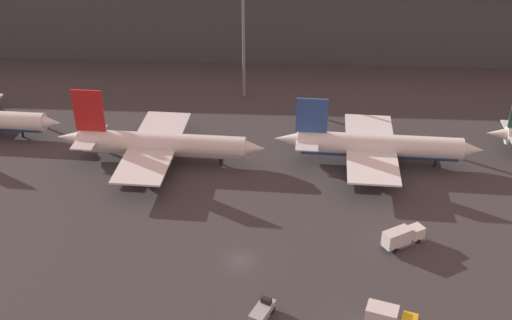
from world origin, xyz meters
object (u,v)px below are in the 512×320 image
service_vehicle_0 (402,236)px  service_vehicle_4 (263,310)px  airplane_2 (377,146)px  airplane_1 (159,144)px  service_vehicle_1 (389,319)px

service_vehicle_0 → service_vehicle_4: bearing=-173.5°
airplane_2 → service_vehicle_4: 46.66m
airplane_1 → airplane_2: size_ratio=1.03×
airplane_1 → airplane_2: 41.41m
service_vehicle_0 → service_vehicle_1: service_vehicle_1 is taller
airplane_1 → service_vehicle_4: (21.68, -40.68, -2.59)m
airplane_1 → airplane_2: bearing=4.8°
airplane_1 → service_vehicle_0: 49.05m
airplane_2 → service_vehicle_4: (-19.70, -42.21, -2.65)m
service_vehicle_1 → airplane_1: bearing=149.3°
airplane_2 → service_vehicle_1: size_ratio=5.54×
airplane_2 → service_vehicle_1: bearing=-91.1°
service_vehicle_1 → airplane_2: bearing=103.1°
airplane_2 → service_vehicle_4: size_ratio=7.86×
airplane_2 → airplane_1: bearing=-175.2°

